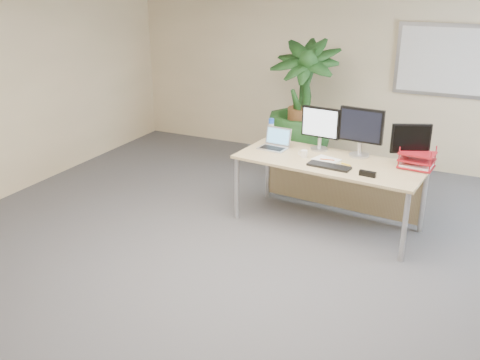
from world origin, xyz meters
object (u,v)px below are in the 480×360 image
at_px(desk, 333,171).
at_px(monitor_right, 361,129).
at_px(floor_plant, 302,120).
at_px(laptop, 275,143).
at_px(monitor_left, 320,126).

relative_size(desk, monitor_right, 3.83).
relative_size(floor_plant, laptop, 4.47).
distance_m(floor_plant, monitor_left, 1.38).
height_order(floor_plant, monitor_right, floor_plant).
bearing_deg(floor_plant, monitor_right, -48.43).
height_order(floor_plant, laptop, floor_plant).
bearing_deg(desk, floor_plant, 121.56).
distance_m(desk, floor_plant, 1.63).
height_order(desk, monitor_right, monitor_right).
height_order(monitor_right, laptop, monitor_right).
bearing_deg(monitor_left, monitor_right, -3.77).
bearing_deg(floor_plant, monitor_left, -62.37).
xyz_separation_m(monitor_left, laptop, (-0.48, -0.15, -0.22)).
bearing_deg(monitor_right, desk, -146.04).
height_order(monitor_left, laptop, monitor_left).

